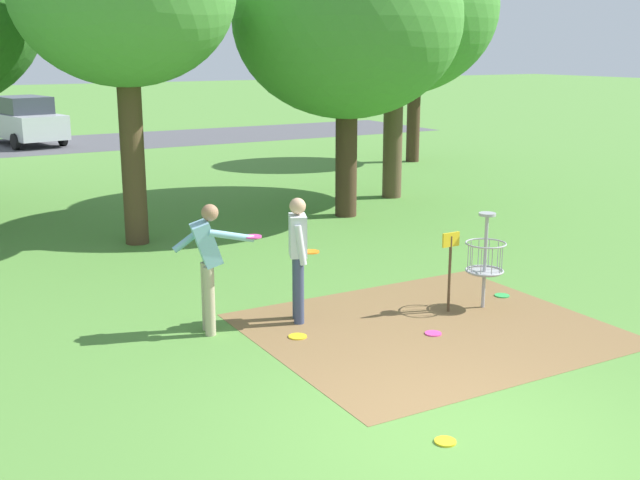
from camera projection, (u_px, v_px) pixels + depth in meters
name	position (u px, v px, depth m)	size (l,w,h in m)	color
ground_plane	(452.00, 437.00, 7.55)	(160.00, 160.00, 0.00)	#518438
dirt_tee_pad	(429.00, 329.00, 10.44)	(4.45, 3.86, 0.01)	brown
disc_golf_basket	(481.00, 257.00, 11.12)	(0.98, 0.58, 1.39)	#9E9EA3
player_foreground_watching	(298.00, 252.00, 10.53)	(0.45, 0.49, 1.71)	#384260
player_throwing	(208.00, 260.00, 10.10)	(1.02, 0.69, 1.71)	tan
frisbee_by_tee	(433.00, 333.00, 10.25)	(0.22, 0.22, 0.02)	#E53D99
frisbee_mid_grass	(298.00, 337.00, 10.14)	(0.24, 0.24, 0.02)	gold
frisbee_far_left	(502.00, 296.00, 11.82)	(0.22, 0.22, 0.02)	green
frisbee_far_right	(445.00, 441.00, 7.43)	(0.21, 0.21, 0.02)	gold
tree_near_right	(396.00, 8.00, 18.62)	(4.86, 4.86, 6.63)	brown
tree_mid_right	(416.00, 35.00, 24.92)	(3.71, 3.71, 5.65)	#422D1E
tree_far_right	(347.00, 20.00, 16.51)	(4.86, 4.86, 6.28)	#422D1E
parking_lot_strip	(11.00, 147.00, 29.55)	(36.00, 6.00, 0.01)	#4C4C51
parked_car_center_left	(24.00, 121.00, 30.12)	(2.61, 4.48, 1.84)	#B2B7BC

